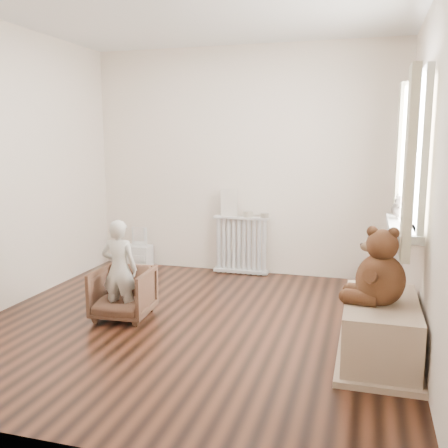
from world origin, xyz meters
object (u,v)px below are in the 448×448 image
(child, at_px, (119,269))
(toy_bench, at_px, (380,333))
(teddy_bear, at_px, (381,272))
(toy_vanity, at_px, (138,245))
(armchair, at_px, (123,293))
(plush_cat, at_px, (400,207))
(radiator, at_px, (241,241))

(child, distance_m, toy_bench, 2.18)
(teddy_bear, bearing_deg, toy_vanity, 151.05)
(child, height_order, teddy_bear, teddy_bear)
(armchair, xyz_separation_m, plush_cat, (2.29, 0.60, 0.78))
(toy_vanity, distance_m, toy_bench, 3.43)
(radiator, bearing_deg, plush_cat, -33.83)
(child, xyz_separation_m, toy_bench, (2.15, -0.22, -0.25))
(toy_vanity, xyz_separation_m, child, (0.66, -1.73, 0.18))
(child, distance_m, plush_cat, 2.45)
(armchair, height_order, plush_cat, plush_cat)
(toy_vanity, bearing_deg, armchair, -68.46)
(toy_vanity, height_order, armchair, toy_vanity)
(armchair, distance_m, child, 0.24)
(armchair, bearing_deg, child, -94.01)
(radiator, bearing_deg, toy_bench, -52.54)
(radiator, xyz_separation_m, child, (-0.64, -1.76, 0.06))
(toy_vanity, bearing_deg, teddy_bear, -35.83)
(toy_bench, height_order, teddy_bear, teddy_bear)
(radiator, relative_size, armchair, 1.38)
(child, height_order, toy_bench, child)
(toy_bench, height_order, plush_cat, plush_cat)
(child, distance_m, teddy_bear, 2.17)
(toy_vanity, relative_size, teddy_bear, 0.91)
(toy_bench, bearing_deg, child, 174.20)
(toy_bench, distance_m, teddy_bear, 0.48)
(toy_bench, bearing_deg, teddy_bear, -105.68)
(toy_vanity, xyz_separation_m, teddy_bear, (2.80, -2.02, 0.40))
(armchair, bearing_deg, plush_cat, 10.67)
(toy_bench, bearing_deg, plush_cat, 80.86)
(toy_bench, distance_m, plush_cat, 1.19)
(armchair, distance_m, plush_cat, 2.50)
(radiator, height_order, armchair, radiator)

